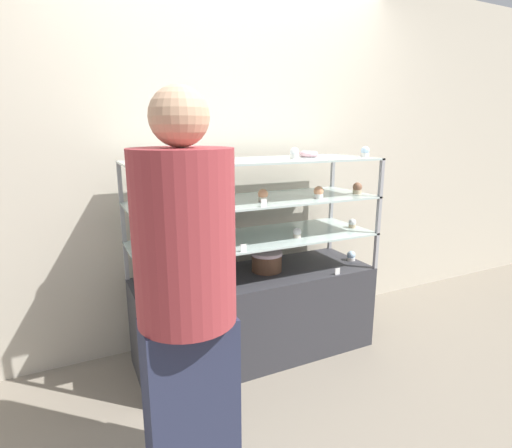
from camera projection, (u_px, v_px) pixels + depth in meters
The scene contains 28 objects.
ground_plane at pixel (256, 352), 2.75m from camera, with size 20.00×20.00×0.00m, color gray.
back_wall at pixel (230, 158), 2.82m from camera, with size 8.00×0.05×2.60m.
display_base at pixel (256, 314), 2.69m from camera, with size 1.58×0.54×0.58m.
display_riser_lower at pixel (256, 239), 2.57m from camera, with size 1.58×0.54×0.25m.
display_riser_middle at pixel (256, 201), 2.51m from camera, with size 1.58×0.54×0.25m.
display_riser_upper at pixel (256, 161), 2.45m from camera, with size 1.58×0.54×0.25m.
layer_cake_centerpiece at pixel (267, 261), 2.66m from camera, with size 0.21×0.21×0.13m.
sheet_cake_frosted at pixel (207, 241), 2.35m from camera, with size 0.21×0.14×0.07m.
cupcake_0 at pixel (147, 291), 2.26m from camera, with size 0.06×0.06×0.07m.
cupcake_1 at pixel (351, 256), 2.88m from camera, with size 0.06×0.06×0.07m.
price_tag_0 at pixel (337, 271), 2.59m from camera, with size 0.04×0.00×0.04m.
cupcake_2 at pixel (143, 249), 2.20m from camera, with size 0.05×0.05×0.06m.
cupcake_3 at pixel (297, 233), 2.55m from camera, with size 0.05×0.05×0.06m.
cupcake_4 at pixel (352, 223), 2.80m from camera, with size 0.05×0.05×0.06m.
price_tag_1 at pixel (243, 248), 2.25m from camera, with size 0.04×0.00×0.04m.
cupcake_5 at pixel (142, 206), 2.08m from camera, with size 0.06×0.06×0.08m.
cupcake_6 at pixel (203, 200), 2.28m from camera, with size 0.06×0.06×0.08m.
cupcake_7 at pixel (264, 196), 2.41m from camera, with size 0.06×0.06×0.08m.
cupcake_8 at pixel (319, 193), 2.53m from camera, with size 0.06×0.06×0.08m.
cupcake_9 at pixel (357, 188), 2.71m from camera, with size 0.06×0.06×0.08m.
price_tag_2 at pixel (264, 203), 2.25m from camera, with size 0.04×0.00×0.04m.
cupcake_10 at pixel (133, 158), 2.06m from camera, with size 0.06×0.06×0.07m.
cupcake_11 at pixel (223, 155), 2.28m from camera, with size 0.06×0.06×0.07m.
cupcake_12 at pixel (294, 153), 2.50m from camera, with size 0.06×0.06×0.07m.
cupcake_13 at pixel (365, 152), 2.64m from camera, with size 0.06×0.06×0.07m.
price_tag_3 at pixel (183, 162), 2.00m from camera, with size 0.04×0.00×0.04m.
donut_glazed at pixel (309, 154), 2.68m from camera, with size 0.13×0.13×0.04m.
customer_figure at pixel (187, 292), 1.55m from camera, with size 0.39×0.39×1.65m.
Camera 1 is at (-1.08, -2.22, 1.50)m, focal length 28.00 mm.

